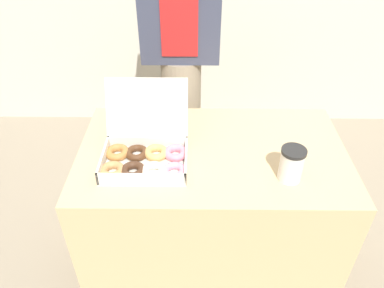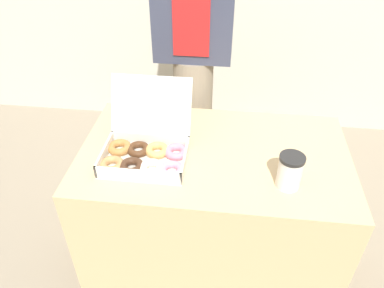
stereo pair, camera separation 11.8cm
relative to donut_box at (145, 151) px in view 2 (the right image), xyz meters
name	(u,v)px [view 2 (the right image)]	position (x,y,z in m)	size (l,w,h in m)	color
ground_plane	(209,263)	(0.25, 0.07, -0.74)	(14.00, 14.00, 0.00)	gray
table	(211,215)	(0.25, 0.07, -0.39)	(1.03, 0.61, 0.71)	tan
donut_box	(145,151)	(0.00, 0.00, 0.00)	(0.34, 0.32, 0.26)	silver
coffee_cup	(290,171)	(0.51, -0.08, 0.03)	(0.09, 0.09, 0.13)	silver
person_customer	(193,32)	(0.11, 0.54, 0.25)	(0.34, 0.24, 1.70)	gray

